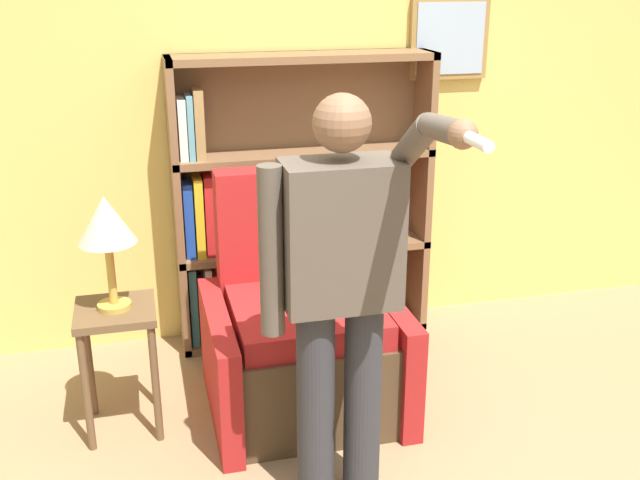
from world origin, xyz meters
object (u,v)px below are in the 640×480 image
table_lamp (106,224)px  armchair (301,336)px  person_standing (341,285)px  bookcase (283,206)px  side_table (118,336)px

table_lamp → armchair: bearing=1.2°
person_standing → table_lamp: 1.12m
bookcase → side_table: 1.24m
armchair → table_lamp: size_ratio=2.16×
armchair → table_lamp: table_lamp is taller
bookcase → side_table: (-0.93, -0.76, -0.32)m
person_standing → side_table: size_ratio=2.68×
bookcase → person_standing: bearing=-93.1°
side_table → table_lamp: bearing=0.0°
table_lamp → person_standing: bearing=-40.6°
person_standing → table_lamp: person_standing is taller
side_table → person_standing: bearing=-40.6°
armchair → person_standing: 0.95m
side_table → bookcase: bearing=39.2°
bookcase → armchair: 0.86m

